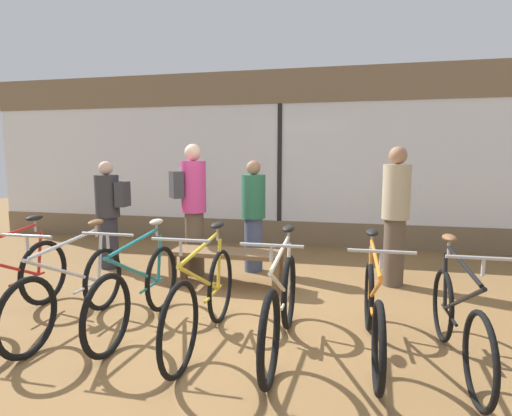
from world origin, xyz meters
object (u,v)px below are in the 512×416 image
bicycle_far_left (6,284)px  bicycle_center_left (139,290)px  display_bench (227,257)px  customer_mid_floor (193,205)px  bicycle_center (203,299)px  bicycle_center_right (281,307)px  bicycle_far_right (458,321)px  bicycle_left (71,291)px  bicycle_right (373,312)px  customer_near_bench (254,214)px  customer_near_rack (109,211)px  customer_by_window (395,213)px

bicycle_far_left → bicycle_center_left: 1.38m
bicycle_far_left → display_bench: (1.83, 1.54, -0.01)m
customer_mid_floor → bicycle_center: bearing=-66.5°
bicycle_center → bicycle_center_right: bearing=0.6°
customer_mid_floor → bicycle_far_right: bearing=-32.9°
bicycle_left → customer_mid_floor: size_ratio=0.96×
bicycle_right → customer_near_bench: size_ratio=1.08×
bicycle_left → bicycle_right: bicycle_left is taller
bicycle_right → customer_near_rack: 4.10m
bicycle_left → customer_near_bench: size_ratio=1.09×
bicycle_left → customer_near_rack: size_ratio=1.10×
bicycle_far_left → bicycle_right: bearing=1.6°
bicycle_left → display_bench: bicycle_left is taller
bicycle_left → bicycle_far_right: bearing=0.7°
bicycle_far_right → customer_by_window: (-0.25, 2.00, 0.56)m
bicycle_left → customer_by_window: size_ratio=0.98×
bicycle_right → customer_by_window: customer_by_window is taller
bicycle_far_left → customer_near_bench: (2.01, 2.29, 0.44)m
customer_near_rack → customer_near_bench: size_ratio=0.99×
customer_near_bench → display_bench: bearing=-103.4°
customer_near_rack → bicycle_far_right: bearing=-24.6°
customer_by_window → customer_mid_floor: bearing=-177.7°
customer_near_bench → bicycle_center_right: bearing=-71.8°
bicycle_center → customer_mid_floor: (-0.85, 1.94, 0.58)m
bicycle_left → customer_mid_floor: (0.49, 1.93, 0.61)m
customer_by_window → bicycle_far_right: bearing=-82.9°
bicycle_center → bicycle_far_right: size_ratio=1.06×
bicycle_left → customer_by_window: (3.16, 2.04, 0.56)m
bicycle_far_right → customer_by_window: 2.09m
bicycle_center_left → customer_by_window: 3.22m
customer_near_rack → customer_near_bench: 2.12m
bicycle_center → customer_near_rack: (-2.17, 1.99, 0.45)m
display_bench → customer_mid_floor: customer_mid_floor is taller
bicycle_left → bicycle_center_left: bearing=11.8°
bicycle_left → bicycle_center: (1.33, -0.01, 0.03)m
bicycle_far_left → display_bench: size_ratio=1.27×
bicycle_far_left → bicycle_center_left: size_ratio=1.04×
bicycle_center_left → bicycle_center_right: (1.39, -0.14, 0.00)m
bicycle_left → customer_by_window: 3.80m
customer_near_bench → customer_mid_floor: bearing=-155.4°
bicycle_far_left → bicycle_center_right: 2.76m
customer_near_rack → customer_mid_floor: size_ratio=0.87×
bicycle_far_left → customer_by_window: (3.90, 2.04, 0.54)m
customer_by_window → bicycle_center_left: bearing=-143.0°
bicycle_center_left → bicycle_far_right: (2.78, -0.09, -0.01)m
bicycle_right → display_bench: bearing=139.7°
bicycle_far_right → customer_mid_floor: customer_mid_floor is taller
bicycle_center_right → customer_near_bench: customer_near_bench is taller
bicycle_left → bicycle_center_right: 2.02m
bicycle_far_left → bicycle_far_right: bicycle_far_left is taller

